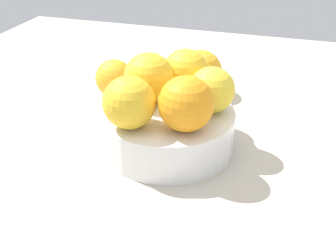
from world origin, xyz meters
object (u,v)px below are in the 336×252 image
(orange_in_bowl_3, at_px, (149,78))
(orange_loose_1, at_px, (197,72))
(orange_in_bowl_0, at_px, (186,104))
(orange_in_bowl_1, at_px, (129,103))
(orange_loose_0, at_px, (114,78))
(orange_in_bowl_2, at_px, (212,90))
(fruit_bowl, at_px, (168,130))
(orange_in_bowl_4, at_px, (185,72))

(orange_in_bowl_3, bearing_deg, orange_loose_1, -10.10)
(orange_in_bowl_0, bearing_deg, orange_in_bowl_1, 101.92)
(orange_loose_0, bearing_deg, orange_in_bowl_2, -120.67)
(orange_in_bowl_3, xyz_separation_m, orange_loose_1, (0.17, -0.03, -0.05))
(orange_in_bowl_0, bearing_deg, orange_loose_0, 45.21)
(fruit_bowl, distance_m, orange_in_bowl_2, 0.08)
(orange_in_bowl_3, bearing_deg, orange_in_bowl_1, -179.40)
(orange_in_bowl_1, xyz_separation_m, orange_in_bowl_2, (0.07, -0.09, -0.00))
(orange_in_bowl_1, xyz_separation_m, orange_in_bowl_4, (0.12, -0.04, -0.00))
(fruit_bowl, bearing_deg, orange_in_bowl_0, -137.42)
(orange_in_bowl_2, distance_m, orange_loose_1, 0.19)
(fruit_bowl, distance_m, orange_in_bowl_1, 0.09)
(orange_in_bowl_1, bearing_deg, fruit_bowl, -33.23)
(orange_in_bowl_4, bearing_deg, orange_loose_0, 64.91)
(orange_in_bowl_0, bearing_deg, orange_loose_1, 9.74)
(orange_in_bowl_0, height_order, orange_loose_0, orange_in_bowl_0)
(orange_in_bowl_2, height_order, orange_in_bowl_4, orange_in_bowl_4)
(orange_loose_0, bearing_deg, orange_in_bowl_3, -136.86)
(orange_in_bowl_0, bearing_deg, fruit_bowl, 42.58)
(orange_in_bowl_1, distance_m, orange_in_bowl_2, 0.11)
(orange_in_bowl_1, bearing_deg, orange_in_bowl_0, -78.08)
(orange_in_bowl_0, bearing_deg, orange_in_bowl_2, -19.19)
(orange_in_bowl_1, height_order, orange_loose_0, orange_in_bowl_1)
(orange_in_bowl_1, height_order, orange_in_bowl_3, orange_in_bowl_3)
(fruit_bowl, height_order, orange_in_bowl_2, orange_in_bowl_2)
(fruit_bowl, height_order, orange_in_bowl_0, orange_in_bowl_0)
(orange_in_bowl_0, xyz_separation_m, orange_in_bowl_2, (0.06, -0.02, -0.00))
(orange_in_bowl_2, bearing_deg, orange_in_bowl_3, 87.40)
(fruit_bowl, bearing_deg, orange_loose_1, 1.46)
(orange_loose_1, bearing_deg, orange_in_bowl_1, 173.18)
(fruit_bowl, bearing_deg, orange_in_bowl_1, 146.77)
(fruit_bowl, height_order, orange_in_bowl_4, orange_in_bowl_4)
(orange_in_bowl_1, xyz_separation_m, orange_loose_1, (0.24, -0.03, -0.05))
(fruit_bowl, relative_size, orange_in_bowl_1, 2.73)
(orange_loose_0, bearing_deg, fruit_bowl, -134.09)
(orange_in_bowl_1, bearing_deg, orange_loose_1, -6.82)
(orange_in_bowl_1, distance_m, orange_loose_1, 0.25)
(fruit_bowl, bearing_deg, orange_in_bowl_3, 55.87)
(fruit_bowl, distance_m, orange_loose_0, 0.19)
(orange_loose_0, bearing_deg, orange_in_bowl_4, -115.09)
(fruit_bowl, distance_m, orange_in_bowl_0, 0.08)
(orange_loose_0, bearing_deg, orange_in_bowl_1, -150.78)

